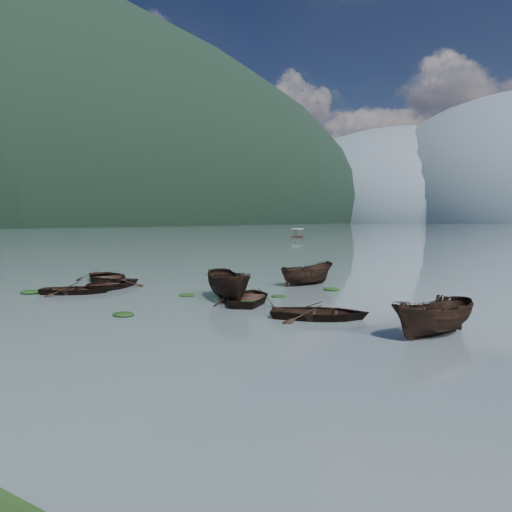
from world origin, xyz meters
The scene contains 19 objects.
ground_plane centered at (0.00, 0.00, 0.00)m, with size 2400.00×2400.00×0.00m, color #515F65.
haze_mtn_a centered at (-260.00, 900.00, 0.00)m, with size 520.00×520.00×280.00m, color #475666.
rowboat_0 centered at (-7.31, 6.02, 0.00)m, with size 3.28×4.59×0.95m, color black.
rowboat_1 centered at (-7.21, 3.50, 0.00)m, with size 2.88×4.03×0.83m, color black.
rowboat_2 centered at (1.97, 6.37, 0.00)m, with size 1.89×5.03×1.94m, color black.
rowboat_3 centered at (3.14, 6.54, 0.00)m, with size 3.29×4.61×0.95m, color black.
rowboat_4 centered at (8.21, 4.66, 0.00)m, with size 3.07×4.31×0.89m, color black.
rowboat_5 centered at (13.27, 4.01, 0.00)m, with size 1.64×4.35×1.68m, color black.
rowboat_6 centered at (-10.11, 8.28, 0.00)m, with size 3.64×5.09×1.05m, color black.
rowboat_8 centered at (2.42, 14.57, 0.00)m, with size 1.66×4.40×1.70m, color black.
weed_clump_0 centered at (-9.48, 2.01, 0.00)m, with size 1.22×1.00×0.27m, color black.
weed_clump_1 centered at (-1.04, 6.36, 0.00)m, with size 0.97×0.78×0.21m, color black.
weed_clump_2 centered at (0.47, 0.32, 0.00)m, with size 1.09×0.87×0.24m, color black.
weed_clump_3 centered at (3.55, 8.93, 0.00)m, with size 0.86×0.72×0.19m, color black.
weed_clump_4 centered at (3.31, 6.23, 0.00)m, with size 1.04×0.83×0.22m, color black.
weed_clump_5 centered at (-7.68, 5.67, 0.00)m, with size 0.90×0.72×0.19m, color black.
weed_clump_6 centered at (-0.61, 10.65, 0.00)m, with size 1.01×0.84×0.21m, color black.
weed_clump_7 centered at (4.89, 13.07, 0.00)m, with size 1.06×0.85×0.23m, color black.
pontoon_left centered at (-41.10, 93.06, 0.00)m, with size 2.27×5.45×2.09m, color black, non-canonical shape.
Camera 1 is at (17.84, -15.04, 4.35)m, focal length 35.00 mm.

